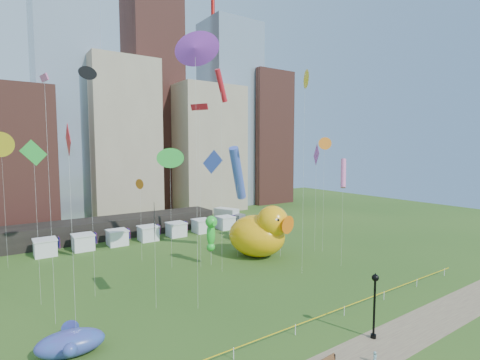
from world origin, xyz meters
TOP-DOWN VIEW (x-y plane):
  - ground at (0.00, 0.00)m, footprint 160.00×160.00m
  - skyline at (2.25, 61.06)m, footprint 101.00×23.00m
  - crane_right at (30.89, 64.00)m, footprint 23.00×1.00m
  - pavilion at (-4.00, 42.00)m, footprint 38.00×6.00m
  - vendor_tents at (1.02, 36.00)m, footprint 33.24×2.80m
  - caution_tape at (0.00, 0.00)m, footprint 50.00×0.06m
  - big_duck at (10.68, 18.49)m, footprint 9.25×10.52m
  - small_duck at (14.19, 27.61)m, footprint 3.54×4.57m
  - seahorse_green at (3.21, 19.09)m, footprint 1.76×2.09m
  - seahorse_purple at (13.11, 16.89)m, footprint 1.67×1.93m
  - whale_inflatable at (-15.47, 7.40)m, footprint 5.12×6.18m
  - lamppost at (4.79, -3.88)m, footprint 0.56×0.56m
  - box_truck at (20.04, 41.21)m, footprint 4.44×6.85m
  - toddler at (1.94, -6.00)m, footprint 0.34×0.29m
  - kite_0 at (-14.84, 8.79)m, footprint 0.10×2.43m
  - kite_1 at (-15.74, 13.05)m, footprint 0.53×1.75m
  - kite_2 at (-7.40, 11.18)m, footprint 1.39×3.34m
  - kite_3 at (-1.36, 21.24)m, footprint 2.47×0.38m
  - kite_4 at (10.71, 10.23)m, footprint 1.41×1.93m
  - kite_5 at (7.85, 26.59)m, footprint 1.56×3.36m
  - kite_6 at (19.54, 15.07)m, footprint 1.76×0.26m
  - kite_7 at (-4.21, 8.79)m, footprint 1.93×2.83m
  - kite_8 at (3.08, 16.27)m, footprint 2.27×1.55m
  - kite_9 at (16.65, 9.24)m, footprint 2.07×1.89m
  - kite_10 at (-11.54, 17.24)m, footprint 1.28×0.51m
  - kite_11 at (-16.33, 18.13)m, footprint 2.34×0.77m
  - kite_12 at (-18.55, 32.58)m, footprint 2.30×2.59m
  - kite_13 at (8.06, 20.17)m, footprint 4.32×3.60m
  - kite_14 at (-3.56, 26.04)m, footprint 0.43×1.35m
  - kite_15 at (19.05, 16.15)m, footprint 1.70×2.67m
  - kite_16 at (1.79, 19.34)m, footprint 1.42×2.37m

SIDE VIEW (x-z plane):
  - ground at x=0.00m, z-range 0.00..0.00m
  - toddler at x=1.94m, z-range 0.02..0.86m
  - caution_tape at x=0.00m, z-range 0.23..1.13m
  - whale_inflatable at x=-15.47m, z-range -0.09..2.02m
  - vendor_tents at x=1.02m, z-range -0.09..2.31m
  - box_truck at x=20.04m, z-range 0.04..2.78m
  - small_duck at x=14.19m, z-range -0.14..3.28m
  - pavilion at x=-4.00m, z-range 0.00..3.20m
  - lamppost at x=4.79m, z-range 0.60..5.95m
  - big_duck at x=10.68m, z-range -0.30..7.09m
  - seahorse_purple at x=13.11m, z-range 1.21..7.03m
  - seahorse_green at x=3.21m, z-range 1.34..7.83m
  - kite_2 at x=-7.40m, z-range 3.21..13.31m
  - kite_14 at x=-3.56m, z-range 4.81..15.87m
  - kite_13 at x=8.06m, z-range 3.96..19.38m
  - kite_9 at x=16.65m, z-range 5.05..18.88m
  - kite_5 at x=7.85m, z-range 5.50..20.40m
  - kite_3 at x=-1.36m, z-range 6.32..21.44m
  - kite_15 at x=19.05m, z-range 6.14..21.89m
  - kite_11 at x=-16.33m, z-range 6.42..22.32m
  - kite_0 at x=-14.84m, z-range 6.91..23.85m
  - kite_12 at x=-18.55m, z-range 7.00..24.10m
  - kite_6 at x=19.54m, z-range 7.40..24.06m
  - kite_16 at x=1.79m, z-range 9.67..30.21m
  - kite_1 at x=-15.74m, z-range 9.78..30.84m
  - skyline at x=2.25m, z-range -12.56..55.44m
  - kite_10 at x=-11.54m, z-range 10.62..33.61m
  - kite_8 at x=3.08m, z-range 10.22..34.52m
  - kite_4 at x=10.71m, z-range 10.95..35.09m
  - kite_7 at x=-4.21m, z-range 11.17..36.64m
  - crane_right at x=30.89m, z-range 8.90..84.90m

